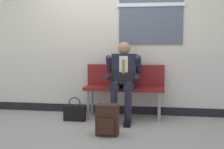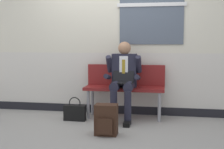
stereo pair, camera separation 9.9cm
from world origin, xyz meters
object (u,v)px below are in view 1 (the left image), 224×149
at_px(bench_with_person, 125,85).
at_px(backpack, 107,120).
at_px(person_seated, 123,78).
at_px(handbag, 75,113).

height_order(bench_with_person, backpack, bench_with_person).
height_order(person_seated, backpack, person_seated).
bearing_deg(handbag, person_seated, 14.00).
xyz_separation_m(person_seated, handbag, (-0.76, -0.19, -0.55)).
bearing_deg(person_seated, bench_with_person, 90.00).
distance_m(bench_with_person, handbag, 0.95).
xyz_separation_m(bench_with_person, person_seated, (-0.00, -0.19, 0.14)).
relative_size(bench_with_person, backpack, 3.12).
bearing_deg(bench_with_person, person_seated, -90.00).
bearing_deg(handbag, backpack, -45.58).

